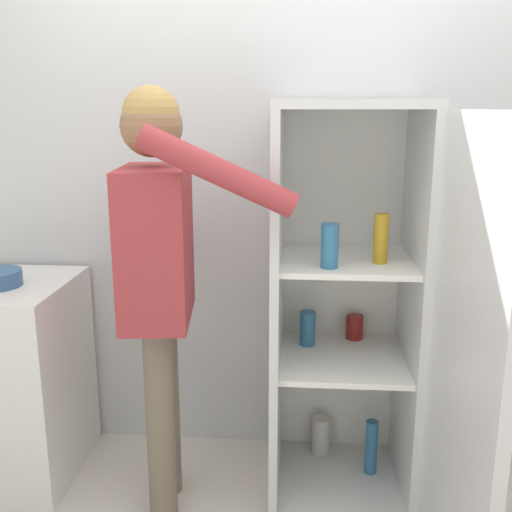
# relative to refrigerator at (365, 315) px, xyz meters

# --- Properties ---
(wall_back) EXTENTS (7.00, 0.06, 2.55)m
(wall_back) POSITION_rel_refrigerator_xyz_m (-0.33, 0.44, 0.44)
(wall_back) COLOR silver
(wall_back) RESTS_ON ground_plane
(refrigerator) EXTENTS (0.71, 1.21, 1.69)m
(refrigerator) POSITION_rel_refrigerator_xyz_m (0.00, 0.00, 0.00)
(refrigerator) COLOR silver
(refrigerator) RESTS_ON ground_plane
(person) EXTENTS (0.70, 0.59, 1.74)m
(person) POSITION_rel_refrigerator_xyz_m (-0.82, -0.11, 0.27)
(person) COLOR #726656
(person) RESTS_ON ground_plane
(counter) EXTENTS (0.56, 0.62, 0.92)m
(counter) POSITION_rel_refrigerator_xyz_m (-1.57, 0.08, -0.38)
(counter) COLOR white
(counter) RESTS_ON ground_plane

